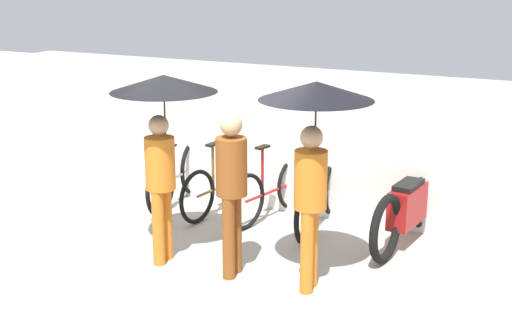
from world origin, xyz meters
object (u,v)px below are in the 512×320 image
parked_bicycle_0 (178,176)px  pedestrian_leading (163,111)px  parked_bicycle_2 (271,190)px  pedestrian_trailing (314,123)px  pedestrian_center (232,182)px  parked_bicycle_3 (320,197)px  parked_bicycle_1 (222,185)px  motorcycle (407,209)px

parked_bicycle_0 → pedestrian_leading: 2.24m
parked_bicycle_2 → pedestrian_trailing: 2.39m
pedestrian_center → parked_bicycle_3: bearing=74.7°
parked_bicycle_1 → pedestrian_leading: size_ratio=0.84×
parked_bicycle_2 → pedestrian_center: size_ratio=0.98×
parked_bicycle_0 → parked_bicycle_2: bearing=-95.4°
pedestrian_trailing → motorcycle: size_ratio=1.02×
pedestrian_trailing → pedestrian_leading: bearing=174.7°
motorcycle → pedestrian_trailing: bearing=165.6°
parked_bicycle_2 → pedestrian_leading: size_ratio=0.83×
parked_bicycle_1 → pedestrian_center: size_ratio=0.99×
parked_bicycle_3 → motorcycle: bearing=-96.8°
parked_bicycle_0 → parked_bicycle_3: 2.06m
motorcycle → parked_bicycle_2: bearing=93.0°
parked_bicycle_1 → parked_bicycle_2: parked_bicycle_2 is taller
parked_bicycle_2 → motorcycle: (1.77, -0.10, 0.05)m
parked_bicycle_1 → pedestrian_center: 2.10m
parked_bicycle_0 → pedestrian_leading: pedestrian_leading is taller
parked_bicycle_2 → parked_bicycle_3: 0.68m
pedestrian_leading → pedestrian_trailing: (1.68, 0.05, 0.02)m
parked_bicycle_3 → motorcycle: parked_bicycle_3 is taller
parked_bicycle_1 → motorcycle: bearing=-84.0°
pedestrian_leading → parked_bicycle_0: bearing=113.4°
parked_bicycle_0 → pedestrian_trailing: bearing=-128.4°
pedestrian_trailing → pedestrian_center: bearing=-178.2°
parked_bicycle_3 → motorcycle: size_ratio=0.91×
pedestrian_center → motorcycle: bearing=44.9°
parked_bicycle_0 → pedestrian_trailing: (2.57, -1.58, 1.28)m
parked_bicycle_0 → pedestrian_leading: (0.89, -1.63, 1.25)m
parked_bicycle_0 → pedestrian_leading: bearing=-158.3°
pedestrian_leading → motorcycle: bearing=29.8°
pedestrian_trailing → motorcycle: pedestrian_trailing is taller
parked_bicycle_2 → parked_bicycle_0: bearing=103.4°
parked_bicycle_0 → parked_bicycle_3: (2.06, -0.01, -0.01)m
parked_bicycle_1 → pedestrian_center: (1.05, -1.70, 0.65)m
parked_bicycle_2 → motorcycle: size_ratio=0.83×
parked_bicycle_0 → motorcycle: parked_bicycle_0 is taller
parked_bicycle_1 → pedestrian_leading: pedestrian_leading is taller
pedestrian_center → parked_bicycle_1: bearing=117.1°
parked_bicycle_1 → parked_bicycle_2: size_ratio=1.01×
parked_bicycle_1 → parked_bicycle_3: (1.37, 0.01, 0.02)m
pedestrian_trailing → parked_bicycle_3: bearing=100.9°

